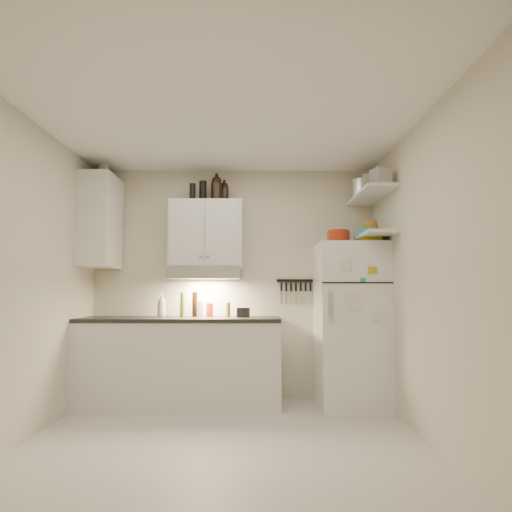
{
  "coord_description": "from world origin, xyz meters",
  "views": [
    {
      "loc": [
        0.24,
        -3.38,
        1.18
      ],
      "look_at": [
        0.25,
        0.9,
        1.55
      ],
      "focal_mm": 30.0,
      "sensor_mm": 36.0,
      "label": 1
    }
  ],
  "objects": [
    {
      "name": "fridge",
      "position": [
        1.25,
        1.16,
        0.85
      ],
      "size": [
        0.7,
        0.68,
        1.7
      ],
      "primitive_type": "cube",
      "color": "white",
      "rests_on": "floor"
    },
    {
      "name": "stock_pot",
      "position": [
        1.44,
        1.29,
        2.32
      ],
      "size": [
        0.34,
        0.34,
        0.21
      ],
      "primitive_type": "cylinder",
      "rotation": [
        0.0,
        0.0,
        -0.16
      ],
      "color": "silver",
      "rests_on": "shelf_hi"
    },
    {
      "name": "left_wall",
      "position": [
        -1.61,
        0.0,
        1.3
      ],
      "size": [
        0.02,
        3.0,
        2.6
      ],
      "primitive_type": "cube",
      "color": "beige",
      "rests_on": "ground"
    },
    {
      "name": "vinegar_bottle",
      "position": [
        -0.42,
        1.32,
        1.06
      ],
      "size": [
        0.07,
        0.07,
        0.27
      ],
      "primitive_type": "cylinder",
      "rotation": [
        0.0,
        0.0,
        0.35
      ],
      "color": "black",
      "rests_on": "countertop"
    },
    {
      "name": "base_cabinet",
      "position": [
        -0.55,
        1.2,
        0.44
      ],
      "size": [
        2.1,
        0.6,
        0.88
      ],
      "primitive_type": "cube",
      "color": "white",
      "rests_on": "floor"
    },
    {
      "name": "red_jar",
      "position": [
        -0.26,
        1.35,
        0.99
      ],
      "size": [
        0.09,
        0.09,
        0.15
      ],
      "primitive_type": "cylinder",
      "rotation": [
        0.0,
        0.0,
        0.28
      ],
      "color": "#9D2612",
      "rests_on": "countertop"
    },
    {
      "name": "dutch_oven",
      "position": [
        1.11,
        1.06,
        1.77
      ],
      "size": [
        0.27,
        0.27,
        0.13
      ],
      "primitive_type": "cylinder",
      "rotation": [
        0.0,
        0.0,
        0.18
      ],
      "color": "#9D2612",
      "rests_on": "fridge"
    },
    {
      "name": "thermos_b",
      "position": [
        -0.45,
        1.28,
        2.3
      ],
      "size": [
        0.08,
        0.08,
        0.19
      ],
      "primitive_type": "cylinder",
      "rotation": [
        0.0,
        0.0,
        -0.24
      ],
      "color": "black",
      "rests_on": "upper_cabinet"
    },
    {
      "name": "side_cabinet",
      "position": [
        -1.44,
        1.2,
        1.95
      ],
      "size": [
        0.33,
        0.55,
        1.0
      ],
      "primitive_type": "cube",
      "color": "white",
      "rests_on": "left_wall"
    },
    {
      "name": "book_stack",
      "position": [
        1.42,
        1.0,
        1.74
      ],
      "size": [
        0.22,
        0.26,
        0.08
      ],
      "primitive_type": "cube",
      "rotation": [
        0.0,
        0.0,
        0.12
      ],
      "color": "gold",
      "rests_on": "fridge"
    },
    {
      "name": "shelf_hi",
      "position": [
        1.45,
        1.02,
        2.2
      ],
      "size": [
        0.3,
        0.95,
        0.03
      ],
      "primitive_type": "cube",
      "color": "white",
      "rests_on": "right_wall"
    },
    {
      "name": "bowl_orange",
      "position": [
        1.55,
        1.38,
        1.9
      ],
      "size": [
        0.2,
        0.2,
        0.06
      ],
      "primitive_type": "cylinder",
      "color": "orange",
      "rests_on": "bowl_teal"
    },
    {
      "name": "pepper_mill",
      "position": [
        -0.06,
        1.35,
        1.0
      ],
      "size": [
        0.06,
        0.06,
        0.16
      ],
      "primitive_type": "cylinder",
      "rotation": [
        0.0,
        0.0,
        0.35
      ],
      "color": "brown",
      "rests_on": "countertop"
    },
    {
      "name": "knife_strip",
      "position": [
        0.7,
        1.49,
        1.32
      ],
      "size": [
        0.42,
        0.02,
        0.03
      ],
      "primitive_type": "cube",
      "color": "black",
      "rests_on": "back_wall"
    },
    {
      "name": "ceiling",
      "position": [
        0.0,
        0.0,
        2.61
      ],
      "size": [
        3.2,
        3.0,
        0.02
      ],
      "primitive_type": "cube",
      "color": "white",
      "rests_on": "ground"
    },
    {
      "name": "bowl_yellow",
      "position": [
        1.55,
        1.38,
        1.96
      ],
      "size": [
        0.15,
        0.15,
        0.05
      ],
      "primitive_type": "cylinder",
      "color": "orange",
      "rests_on": "bowl_orange"
    },
    {
      "name": "floor",
      "position": [
        0.0,
        0.0,
        -0.01
      ],
      "size": [
        3.2,
        3.0,
        0.02
      ],
      "primitive_type": "cube",
      "color": "beige",
      "rests_on": "ground"
    },
    {
      "name": "tin_a",
      "position": [
        1.44,
        0.95,
        2.3
      ],
      "size": [
        0.2,
        0.18,
        0.18
      ],
      "primitive_type": "cube",
      "rotation": [
        0.0,
        0.0,
        -0.13
      ],
      "color": "#AAAAAD",
      "rests_on": "shelf_hi"
    },
    {
      "name": "spice_jar",
      "position": [
        1.25,
        1.1,
        1.76
      ],
      "size": [
        0.09,
        0.09,
        0.11
      ],
      "primitive_type": "cylinder",
      "rotation": [
        0.0,
        0.0,
        -0.42
      ],
      "color": "silver",
      "rests_on": "fridge"
    },
    {
      "name": "upper_cabinet",
      "position": [
        -0.3,
        1.33,
        1.83
      ],
      "size": [
        0.8,
        0.33,
        0.75
      ],
      "primitive_type": "cube",
      "color": "white",
      "rests_on": "back_wall"
    },
    {
      "name": "right_wall",
      "position": [
        1.61,
        0.0,
        1.3
      ],
      "size": [
        0.02,
        3.0,
        2.6
      ],
      "primitive_type": "cube",
      "color": "beige",
      "rests_on": "ground"
    },
    {
      "name": "side_jar",
      "position": [
        -1.46,
        1.29,
        2.53
      ],
      "size": [
        0.13,
        0.13,
        0.16
      ],
      "primitive_type": "cylinder",
      "rotation": [
        0.0,
        0.0,
        -0.11
      ],
      "color": "silver",
      "rests_on": "side_cabinet"
    },
    {
      "name": "growler_a",
      "position": [
        -0.19,
        1.31,
        2.34
      ],
      "size": [
        0.12,
        0.12,
        0.29
      ],
      "primitive_type": null,
      "rotation": [
        0.0,
        0.0,
        0.02
      ],
      "color": "black",
      "rests_on": "upper_cabinet"
    },
    {
      "name": "back_wall",
      "position": [
        0.0,
        1.51,
        1.3
      ],
      "size": [
        3.2,
        0.02,
        2.6
      ],
      "primitive_type": "cube",
      "color": "beige",
      "rests_on": "ground"
    },
    {
      "name": "growler_b",
      "position": [
        -0.11,
        1.4,
        2.32
      ],
      "size": [
        0.14,
        0.14,
        0.24
      ],
      "primitive_type": null,
      "rotation": [
        0.0,
        0.0,
        -0.42
      ],
      "color": "black",
      "rests_on": "upper_cabinet"
    },
    {
      "name": "tin_b",
      "position": [
        1.45,
        0.65,
        2.29
      ],
      "size": [
        0.19,
        0.19,
        0.15
      ],
      "primitive_type": "cube",
      "rotation": [
        0.0,
        0.0,
        0.31
      ],
      "color": "#AAAAAD",
      "rests_on": "shelf_hi"
    },
    {
      "name": "countertop",
      "position": [
        -0.55,
        1.2,
        0.9
      ],
      "size": [
        2.1,
        0.62,
        0.04
      ],
      "primitive_type": "cube",
      "color": "black",
      "rests_on": "base_cabinet"
    },
    {
      "name": "oil_bottle",
      "position": [
        -0.54,
        1.24,
        1.05
      ],
      "size": [
        0.06,
        0.06,
        0.27
      ],
      "primitive_type": "cylinder",
      "rotation": [
        0.0,
        0.0,
        -0.19
      ],
      "color": "#526D1B",
      "rests_on": "countertop"
    },
    {
      "name": "range_hood",
      "position": [
        -0.3,
        1.27,
        1.39
      ],
      "size": [
        0.76,
        0.46,
        0.12
      ],
      "primitive_type": "cube",
      "color": "silver",
      "rests_on": "back_wall"
    },
    {
      "name": "bowl_teal",
      "position": [
        1.5,
        1.34,
        1.82
      ],
      "size": [
        0.24,
        0.24,
        0.1
      ],
      "primitive_type": "cylinder",
      "color": "teal",
      "rests_on": "shelf_lo"
    },
    {
      "name": "soap_bottle",
      "position": [
        -0.77,
        1.29,
        1.06
      ],
      "size": [
        0.14,
        0.14,
        0.28
      ],
      "primitive_type": "imported",
      "rotation": [
        0.0,
        0.0,
        -0.36
      ],
      "color": "white",
      "rests_on": "countertop"
    },
    {
      "name": "clear_bottle",
      "position": [
        -0.35,
        1.27,
        1.01
      ],
      "size": [
        0.07,
        0.07,
        0.17
      ],
      "primitive_type": "cylinder",
      "rotation": [
        0.0,
        0.0,
        0.3
      ],
      "color": "silver",
      "rests_on": "countertop"
    },
    {
      "name": "shelf_lo",
      "position": [
        1.45,
        1.02,
        1.76
      ],
      "size": [
        0.3,
        0.95,
        0.03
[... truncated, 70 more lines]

